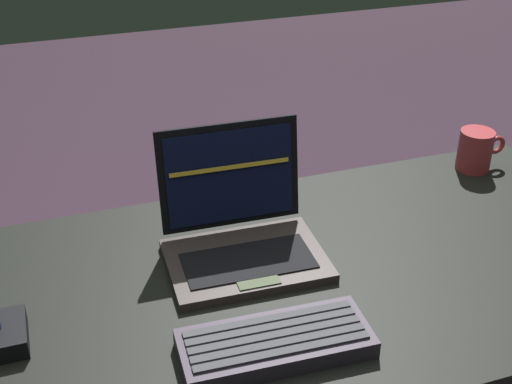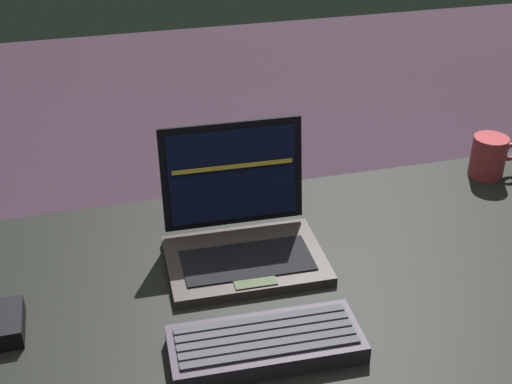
# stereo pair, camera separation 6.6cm
# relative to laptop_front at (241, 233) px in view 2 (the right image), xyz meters

# --- Properties ---
(desk) EXTENTS (1.47, 0.68, 0.74)m
(desk) POSITION_rel_laptop_front_xyz_m (0.04, -0.09, -0.18)
(desk) COLOR black
(desk) RESTS_ON ground
(laptop_front) EXTENTS (0.30, 0.25, 0.24)m
(laptop_front) POSITION_rel_laptop_front_xyz_m (0.00, 0.00, 0.00)
(laptop_front) COLOR #312927
(laptop_front) RESTS_ON desk
(external_keyboard) EXTENTS (0.31, 0.14, 0.04)m
(external_keyboard) POSITION_rel_laptop_front_xyz_m (-0.03, -0.27, -0.03)
(external_keyboard) COLOR #302734
(external_keyboard) RESTS_ON desk
(coffee_mug) EXTENTS (0.12, 0.08, 0.10)m
(coffee_mug) POSITION_rel_laptop_front_xyz_m (0.63, 0.16, 0.00)
(coffee_mug) COLOR #A93339
(coffee_mug) RESTS_ON desk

